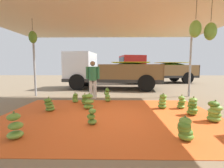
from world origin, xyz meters
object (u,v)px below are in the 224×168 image
at_px(banana_bunch_4, 185,129).
at_px(banana_bunch_10, 192,107).
at_px(banana_bunch_1, 181,103).
at_px(banana_bunch_7, 85,100).
at_px(banana_bunch_3, 92,117).
at_px(cargo_truck_far, 155,69).
at_px(banana_bunch_0, 163,102).
at_px(banana_bunch_2, 49,105).
at_px(banana_bunch_5, 89,102).
at_px(banana_bunch_8, 15,127).
at_px(banana_bunch_11, 75,98).
at_px(banana_bunch_9, 214,112).
at_px(banana_bunch_6, 107,95).
at_px(worker_0, 93,77).
at_px(cargo_truck_main, 109,71).

xyz_separation_m(banana_bunch_4, banana_bunch_10, (0.94, 1.69, 0.03)).
distance_m(banana_bunch_1, banana_bunch_7, 3.50).
height_order(banana_bunch_1, banana_bunch_7, banana_bunch_1).
xyz_separation_m(banana_bunch_3, cargo_truck_far, (4.17, 10.70, 1.01)).
bearing_deg(banana_bunch_4, banana_bunch_3, 157.26).
bearing_deg(banana_bunch_0, banana_bunch_2, -174.07).
bearing_deg(banana_bunch_10, cargo_truck_far, 82.69).
bearing_deg(banana_bunch_5, cargo_truck_far, 63.86).
bearing_deg(cargo_truck_far, banana_bunch_2, -121.19).
height_order(banana_bunch_3, banana_bunch_10, banana_bunch_10).
xyz_separation_m(banana_bunch_0, banana_bunch_8, (-3.69, -2.41, -0.00)).
relative_size(banana_bunch_0, banana_bunch_8, 0.99).
height_order(banana_bunch_1, banana_bunch_3, banana_bunch_1).
relative_size(banana_bunch_7, banana_bunch_11, 1.05).
distance_m(banana_bunch_2, banana_bunch_9, 4.87).
height_order(banana_bunch_3, banana_bunch_4, banana_bunch_4).
xyz_separation_m(banana_bunch_9, banana_bunch_10, (-0.30, 0.59, -0.01)).
bearing_deg(banana_bunch_3, banana_bunch_1, 29.41).
xyz_separation_m(banana_bunch_1, banana_bunch_6, (-2.63, 1.07, 0.06)).
distance_m(banana_bunch_7, worker_0, 1.54).
distance_m(cargo_truck_main, cargo_truck_far, 5.49).
bearing_deg(banana_bunch_8, banana_bunch_3, 28.75).
bearing_deg(banana_bunch_7, cargo_truck_far, 60.94).
bearing_deg(banana_bunch_11, banana_bunch_10, -23.06).
bearing_deg(banana_bunch_9, banana_bunch_0, 126.28).
bearing_deg(banana_bunch_0, banana_bunch_11, 164.04).
relative_size(banana_bunch_11, cargo_truck_far, 0.06).
relative_size(banana_bunch_3, banana_bunch_11, 1.09).
height_order(banana_bunch_5, banana_bunch_9, banana_bunch_9).
bearing_deg(banana_bunch_11, banana_bunch_2, -111.58).
distance_m(banana_bunch_8, worker_0, 4.45).
bearing_deg(worker_0, banana_bunch_1, -28.91).
relative_size(banana_bunch_5, worker_0, 0.32).
height_order(cargo_truck_main, worker_0, cargo_truck_main).
distance_m(banana_bunch_2, banana_bunch_10, 4.49).
distance_m(banana_bunch_6, banana_bunch_9, 3.81).
bearing_deg(banana_bunch_1, banana_bunch_11, 166.83).
xyz_separation_m(banana_bunch_1, banana_bunch_11, (-3.93, 0.92, -0.03)).
bearing_deg(cargo_truck_far, cargo_truck_main, -136.53).
height_order(banana_bunch_0, banana_bunch_5, banana_bunch_5).
bearing_deg(banana_bunch_4, banana_bunch_5, 133.89).
xyz_separation_m(banana_bunch_1, banana_bunch_9, (0.32, -1.35, 0.05)).
relative_size(banana_bunch_9, banana_bunch_10, 1.03).
relative_size(banana_bunch_5, banana_bunch_10, 0.96).
bearing_deg(cargo_truck_main, banana_bunch_10, -65.80).
distance_m(banana_bunch_4, banana_bunch_8, 3.42).
bearing_deg(banana_bunch_8, banana_bunch_9, 13.05).
bearing_deg(banana_bunch_0, cargo_truck_main, 111.06).
bearing_deg(banana_bunch_10, banana_bunch_3, -163.38).
bearing_deg(banana_bunch_0, banana_bunch_3, -144.14).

